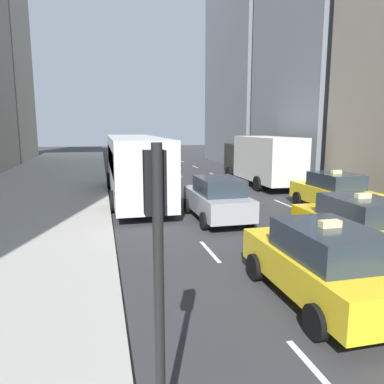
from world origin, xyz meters
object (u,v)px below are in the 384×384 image
Objects in this scene: taxi_fourth at (148,156)px; city_bus at (134,165)px; box_truck at (261,159)px; taxi_third at (322,263)px; taxi_second at (356,225)px; traffic_light_pole at (157,249)px; sedan_black_near at (217,198)px; taxi_lead at (332,191)px.

taxi_fourth is 17.33m from city_bus.
taxi_third is at bearing -109.63° from box_truck.
traffic_light_pole is at bearing -141.58° from taxi_second.
sedan_black_near is (0.00, 7.46, 0.02)m from taxi_third.
taxi_second is 1.00× the size of taxi_fourth.
taxi_fourth is at bearing 90.00° from sedan_black_near.
taxi_third is 1.22× the size of traffic_light_pole.
traffic_light_pole is at bearing -94.11° from city_bus.
city_bus is at bearing 85.89° from traffic_light_pole.
taxi_fourth is at bearing 90.00° from taxi_third.
taxi_lead is 9.91m from city_bus.
taxi_fourth is 0.38× the size of city_bus.
taxi_second is at bearing 42.71° from taxi_third.
taxi_lead is at bearing 54.71° from taxi_third.
box_truck reaches higher than sedan_black_near.
taxi_lead is 6.02m from taxi_second.
taxi_second is 1.00× the size of taxi_third.
taxi_fourth is 22.69m from sedan_black_near.
traffic_light_pole is at bearing -131.80° from taxi_lead.
taxi_fourth is at bearing 95.80° from taxi_second.
city_bus reaches higher than sedan_black_near.
city_bus reaches higher than taxi_lead.
sedan_black_near is (0.00, -22.69, 0.02)m from taxi_fourth.
sedan_black_near is at bearing -90.00° from taxi_fourth.
taxi_third is at bearing 35.03° from traffic_light_pole.
taxi_second and taxi_third have the same top height.
taxi_third is 5.06m from traffic_light_pole.
taxi_third is at bearing -137.29° from taxi_second.
traffic_light_pole reaches higher than taxi_fourth.
taxi_second is 8.75m from traffic_light_pole.
taxi_third is 0.38× the size of city_bus.
box_truck is (5.60, 15.70, 0.83)m from taxi_third.
taxi_third is 0.52× the size of box_truck.
taxi_lead reaches higher than sedan_black_near.
city_bus is (-5.61, 10.48, 0.91)m from taxi_second.
taxi_second is 3.81m from taxi_third.
box_truck is at bearing 90.00° from taxi_lead.
taxi_fourth is (-2.80, 27.56, 0.00)m from taxi_second.
sedan_black_near is at bearing -124.18° from box_truck.
box_truck is (5.60, -14.44, 0.83)m from taxi_fourth.
taxi_second is 13.44m from box_truck.
box_truck is (5.60, 8.24, 0.81)m from sedan_black_near.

